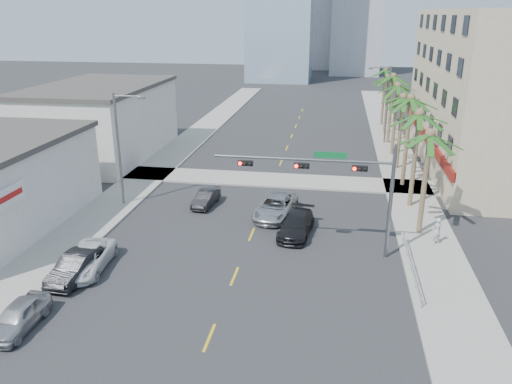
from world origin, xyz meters
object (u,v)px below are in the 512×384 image
Objects in this scene: traffic_signal_mast at (339,179)px; car_parked_mid at (76,267)px; car_lane_center at (276,207)px; car_lane_right at (296,225)px; car_lane_left at (206,198)px; car_parked_near at (18,316)px; pedestrian at (437,231)px; car_parked_far at (87,259)px.

traffic_signal_mast reaches higher than car_parked_mid.
car_lane_right is (1.84, -3.06, -0.05)m from car_lane_center.
car_lane_left is (-10.35, 6.95, -4.45)m from traffic_signal_mast.
car_parked_near is at bearing -126.70° from car_lane_right.
traffic_signal_mast is 8.06m from pedestrian.
car_lane_right is at bearing 46.14° from car_parked_near.
car_lane_right reaches higher than car_parked_near.
car_parked_far is 1.03× the size of car_lane_right.
car_parked_near is 18.21m from car_lane_right.
car_lane_left is at bearing 74.11° from car_parked_near.
car_parked_mid is 22.90m from pedestrian.
car_parked_near is 1.08× the size of car_lane_left.
traffic_signal_mast is 2.98× the size of car_lane_left.
traffic_signal_mast is 6.04× the size of pedestrian.
traffic_signal_mast reaches higher than car_lane_center.
car_parked_far is at bearing -162.81° from traffic_signal_mast.
car_lane_left is (4.83, 17.65, -0.07)m from car_parked_near.
car_parked_near is (-15.18, -10.70, -4.38)m from traffic_signal_mast.
car_parked_mid is at bearing -10.48° from pedestrian.
traffic_signal_mast is 5.72m from car_lane_right.
car_parked_mid is at bearing -139.52° from car_lane_right.
pedestrian is at bearing 23.53° from car_parked_mid.
car_lane_left is (4.51, 12.57, -0.13)m from car_parked_mid.
pedestrian reaches higher than car_lane_right.
car_parked_far is 12.32m from car_lane_left.
traffic_signal_mast is 2.25× the size of car_lane_right.
car_lane_center is 1.12× the size of car_lane_right.
pedestrian reaches higher than car_lane_center.
car_parked_far is (0.45, 6.14, 0.03)m from car_parked_near.
traffic_signal_mast is at bearing 24.11° from car_parked_mid.
car_parked_mid is at bearing -159.30° from traffic_signal_mast.
car_parked_near is at bearing -144.83° from traffic_signal_mast.
car_parked_mid is 0.88× the size of car_parked_far.
car_lane_center is 3.02× the size of pedestrian.
car_parked_far is (0.13, 1.06, -0.03)m from car_parked_mid.
car_lane_center is at bearing 50.83° from car_parked_mid.
car_lane_left is (4.38, 11.51, -0.10)m from car_parked_far.
car_lane_left is at bearing 73.65° from car_parked_mid.
traffic_signal_mast reaches higher than car_parked_near.
car_lane_center is (10.20, 10.18, 0.06)m from car_parked_far.
car_lane_left is at bearing 63.66° from car_parked_far.
car_parked_far is at bearing -105.06° from car_lane_left.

